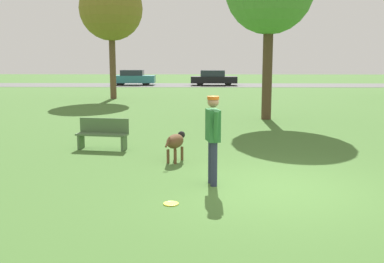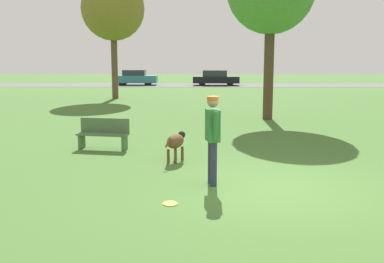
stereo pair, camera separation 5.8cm
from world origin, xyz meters
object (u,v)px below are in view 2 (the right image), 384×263
(person, at_px, (213,133))
(tree_far_left, at_px, (113,9))
(frisbee, at_px, (170,204))
(parked_car_black, at_px, (216,78))
(parked_car_teal, at_px, (135,78))
(park_bench, at_px, (104,133))
(dog, at_px, (176,142))

(person, height_order, tree_far_left, tree_far_left)
(frisbee, distance_m, parked_car_black, 33.58)
(frisbee, height_order, tree_far_left, tree_far_left)
(frisbee, xyz_separation_m, parked_car_teal, (-5.77, 33.82, 0.67))
(park_bench, bearing_deg, tree_far_left, 108.94)
(parked_car_black, relative_size, park_bench, 2.90)
(dog, relative_size, tree_far_left, 0.14)
(tree_far_left, distance_m, park_bench, 16.33)
(frisbee, bearing_deg, parked_car_teal, 99.69)
(parked_car_black, bearing_deg, tree_far_left, -114.31)
(person, relative_size, tree_far_left, 0.24)
(tree_far_left, xyz_separation_m, parked_car_teal, (-0.87, 13.80, -4.65))
(person, distance_m, parked_car_teal, 33.23)
(parked_car_teal, bearing_deg, person, -79.63)
(tree_far_left, height_order, parked_car_black, tree_far_left)
(person, bearing_deg, frisbee, -42.54)
(frisbee, relative_size, tree_far_left, 0.04)
(person, bearing_deg, tree_far_left, -174.95)
(parked_car_teal, bearing_deg, frisbee, -81.25)
(person, distance_m, frisbee, 1.77)
(dog, xyz_separation_m, park_bench, (-2.08, 1.46, -0.03))
(parked_car_teal, height_order, parked_car_black, parked_car_teal)
(tree_far_left, relative_size, parked_car_black, 1.73)
(tree_far_left, relative_size, park_bench, 5.02)
(dog, relative_size, parked_car_black, 0.25)
(dog, bearing_deg, frisbee, -158.67)
(dog, xyz_separation_m, parked_car_black, (1.68, 30.32, 0.19))
(frisbee, bearing_deg, tree_far_left, 103.76)
(person, bearing_deg, park_bench, -151.37)
(person, relative_size, dog, 1.69)
(tree_far_left, bearing_deg, frisbee, -76.24)
(frisbee, height_order, park_bench, park_bench)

